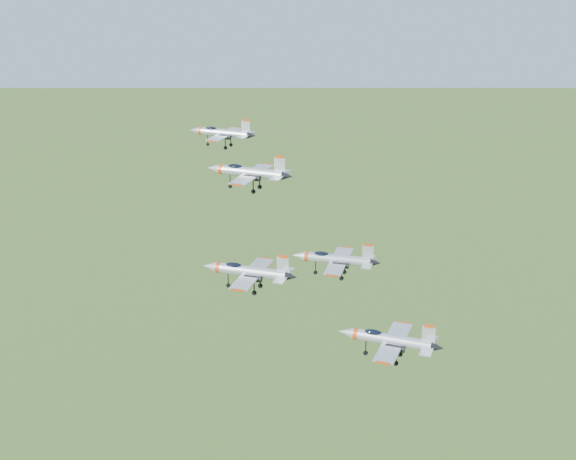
# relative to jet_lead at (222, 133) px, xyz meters

# --- Properties ---
(jet_lead) EXTENTS (10.57, 8.79, 2.82)m
(jet_lead) POSITION_rel_jet_lead_xyz_m (0.00, 0.00, 0.00)
(jet_lead) COLOR #AFB5BC
(jet_left_high) EXTENTS (12.95, 10.75, 3.46)m
(jet_left_high) POSITION_rel_jet_lead_xyz_m (5.52, -5.09, -4.08)
(jet_left_high) COLOR #AFB5BC
(jet_right_high) EXTENTS (12.37, 10.21, 3.31)m
(jet_right_high) POSITION_rel_jet_lead_xyz_m (10.26, -20.89, -12.01)
(jet_right_high) COLOR #AFB5BC
(jet_left_low) EXTENTS (12.73, 10.45, 3.41)m
(jet_left_low) POSITION_rel_jet_lead_xyz_m (17.98, -4.79, -15.97)
(jet_left_low) COLOR #AFB5BC
(jet_right_low) EXTENTS (12.62, 10.48, 3.37)m
(jet_right_low) POSITION_rel_jet_lead_xyz_m (28.26, -23.82, -17.51)
(jet_right_low) COLOR #AFB5BC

